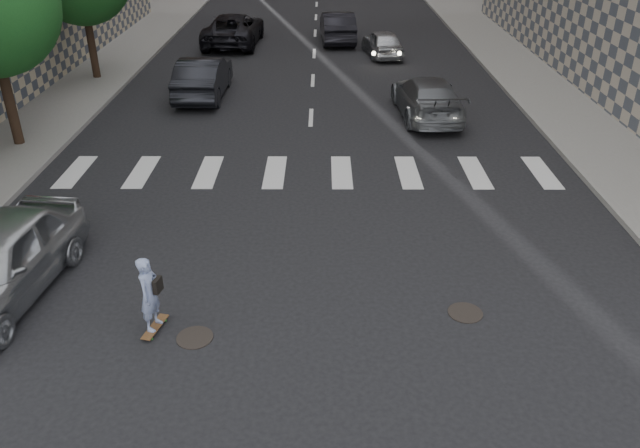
# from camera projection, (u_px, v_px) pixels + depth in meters

# --- Properties ---
(ground) EXTENTS (160.00, 160.00, 0.00)m
(ground) POSITION_uv_depth(u_px,v_px,m) (298.00, 382.00, 10.78)
(ground) COLOR black
(ground) RESTS_ON ground
(sidewalk_right) EXTENTS (13.00, 80.00, 0.15)m
(sidewalk_right) POSITION_uv_depth(u_px,v_px,m) (632.00, 73.00, 28.26)
(sidewalk_right) COLOR gray
(sidewalk_right) RESTS_ON ground
(manhole_b) EXTENTS (0.70, 0.70, 0.02)m
(manhole_b) POSITION_uv_depth(u_px,v_px,m) (195.00, 337.00, 11.83)
(manhole_b) COLOR black
(manhole_b) RESTS_ON ground
(manhole_c) EXTENTS (0.70, 0.70, 0.02)m
(manhole_c) POSITION_uv_depth(u_px,v_px,m) (465.00, 313.00, 12.52)
(manhole_c) COLOR black
(manhole_c) RESTS_ON ground
(skateboarder) EXTENTS (0.48, 0.84, 1.61)m
(skateboarder) POSITION_uv_depth(u_px,v_px,m) (150.00, 294.00, 11.65)
(skateboarder) COLOR brown
(skateboarder) RESTS_ON ground
(traffic_car_a) EXTENTS (1.72, 4.86, 1.60)m
(traffic_car_a) POSITION_uv_depth(u_px,v_px,m) (203.00, 77.00, 25.01)
(traffic_car_a) COLOR black
(traffic_car_a) RESTS_ON ground
(traffic_car_b) EXTENTS (2.34, 5.16, 1.46)m
(traffic_car_b) POSITION_uv_depth(u_px,v_px,m) (427.00, 97.00, 22.84)
(traffic_car_b) COLOR slate
(traffic_car_b) RESTS_ON ground
(traffic_car_c) EXTENTS (2.94, 5.98, 1.63)m
(traffic_car_c) POSITION_uv_depth(u_px,v_px,m) (234.00, 29.00, 33.24)
(traffic_car_c) COLOR black
(traffic_car_c) RESTS_ON ground
(traffic_car_d) EXTENTS (2.06, 4.02, 1.31)m
(traffic_car_d) POSITION_uv_depth(u_px,v_px,m) (383.00, 43.00, 31.07)
(traffic_car_d) COLOR #B7B9BF
(traffic_car_d) RESTS_ON ground
(traffic_car_e) EXTENTS (1.97, 4.97, 1.61)m
(traffic_car_e) POSITION_uv_depth(u_px,v_px,m) (337.00, 27.00, 33.91)
(traffic_car_e) COLOR black
(traffic_car_e) RESTS_ON ground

